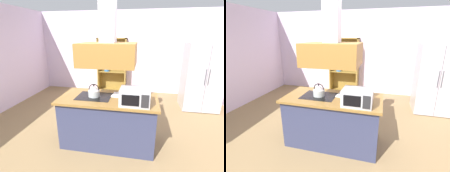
{
  "view_description": "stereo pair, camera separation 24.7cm",
  "coord_description": "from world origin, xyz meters",
  "views": [
    {
      "loc": [
        0.6,
        -2.7,
        1.96
      ],
      "look_at": [
        0.05,
        0.28,
        1.0
      ],
      "focal_mm": 26.42,
      "sensor_mm": 36.0,
      "label": 1
    },
    {
      "loc": [
        0.84,
        -2.64,
        1.96
      ],
      "look_at": [
        0.05,
        0.28,
        1.0
      ],
      "focal_mm": 26.42,
      "sensor_mm": 36.0,
      "label": 2
    }
  ],
  "objects": [
    {
      "name": "cutting_board",
      "position": [
        0.27,
        0.05,
        0.91
      ],
      "size": [
        0.36,
        0.27,
        0.02
      ],
      "primitive_type": "cube",
      "rotation": [
        0.0,
        0.0,
        -0.11
      ],
      "color": "white",
      "rests_on": "kitchen_island"
    },
    {
      "name": "refrigerator",
      "position": [
        2.15,
        1.88,
        0.88
      ],
      "size": [
        0.9,
        0.78,
        1.76
      ],
      "color": "beige",
      "rests_on": "ground"
    },
    {
      "name": "kettle",
      "position": [
        -0.21,
        -0.07,
        1.0
      ],
      "size": [
        0.21,
        0.21,
        0.23
      ],
      "color": "#B7C0C1",
      "rests_on": "kitchen_island"
    },
    {
      "name": "kitchen_island",
      "position": [
        0.05,
        -0.07,
        0.45
      ],
      "size": [
        1.71,
        0.83,
        0.9
      ],
      "color": "#323857",
      "rests_on": "ground"
    },
    {
      "name": "dish_cabinet",
      "position": [
        -0.41,
        2.78,
        0.82
      ],
      "size": [
        0.96,
        0.4,
        1.84
      ],
      "color": "olive",
      "rests_on": "ground"
    },
    {
      "name": "microwave",
      "position": [
        0.51,
        -0.29,
        1.03
      ],
      "size": [
        0.46,
        0.35,
        0.26
      ],
      "color": "#B7BABF",
      "rests_on": "kitchen_island"
    },
    {
      "name": "range_hood",
      "position": [
        0.05,
        -0.07,
        1.76
      ],
      "size": [
        0.9,
        0.7,
        1.23
      ],
      "color": "olive"
    },
    {
      "name": "ground_plane",
      "position": [
        0.0,
        0.0,
        0.0
      ],
      "size": [
        7.8,
        7.8,
        0.0
      ],
      "primitive_type": "plane",
      "color": "olive"
    },
    {
      "name": "wall_back",
      "position": [
        0.0,
        3.0,
        1.35
      ],
      "size": [
        6.0,
        0.12,
        2.7
      ],
      "primitive_type": "cube",
      "color": "silver",
      "rests_on": "ground"
    }
  ]
}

